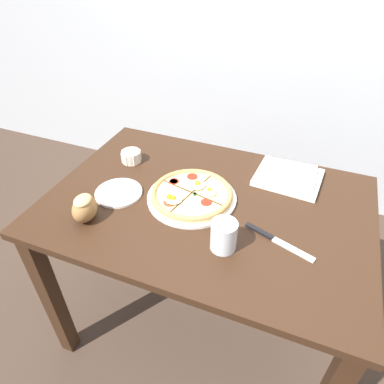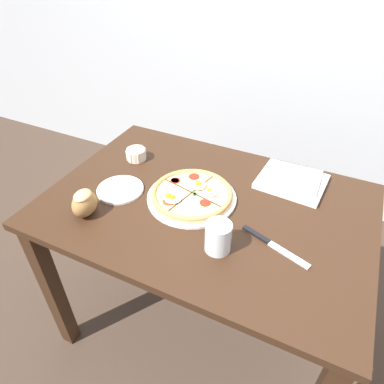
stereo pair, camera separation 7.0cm
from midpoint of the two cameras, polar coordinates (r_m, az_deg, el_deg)
ground_plane at (r=1.86m, az=0.63°, el=-20.51°), size 12.00×12.00×0.00m
dining_table at (r=1.34m, az=0.82°, el=-5.75°), size 1.18×0.81×0.78m
pizza at (r=1.27m, az=-1.62°, el=-0.43°), size 0.33×0.33×0.05m
ramekin_bowl at (r=1.50m, az=-11.43°, el=5.86°), size 0.09×0.09×0.05m
napkin_folded at (r=1.41m, az=14.39°, el=2.55°), size 0.26×0.23×0.04m
bread_piece_near at (r=1.23m, az=-19.07°, el=-2.53°), size 0.10×0.12×0.09m
knife_main at (r=1.14m, az=12.37°, el=-8.03°), size 0.24×0.10×0.01m
water_glass at (r=1.07m, az=3.40°, el=-7.53°), size 0.08×0.08×0.10m
side_saucer at (r=1.34m, az=-13.61°, el=-0.15°), size 0.18×0.18×0.01m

